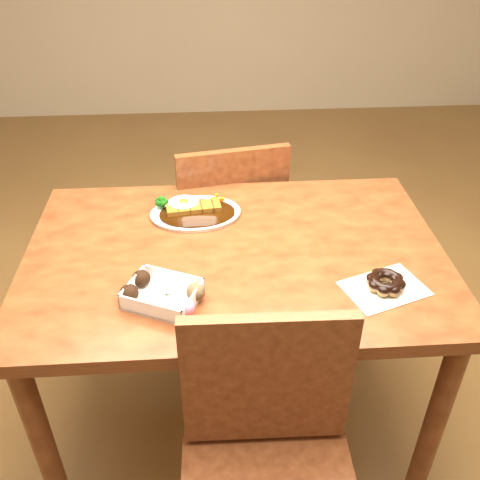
{
  "coord_description": "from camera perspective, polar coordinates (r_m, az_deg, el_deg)",
  "views": [
    {
      "loc": [
        -0.07,
        -1.24,
        1.65
      ],
      "look_at": [
        0.01,
        -0.03,
        0.81
      ],
      "focal_mm": 40.0,
      "sensor_mm": 36.0,
      "label": 1
    }
  ],
  "objects": [
    {
      "name": "chair_near",
      "position": [
        1.37,
        3.15,
        -23.93
      ],
      "size": [
        0.43,
        0.43,
        0.87
      ],
      "rotation": [
        0.0,
        0.0,
        -0.02
      ],
      "color": "#4D200F",
      "rests_on": "ground"
    },
    {
      "name": "katsu_curry_plate",
      "position": [
        1.69,
        -4.95,
        3.11
      ],
      "size": [
        0.29,
        0.21,
        0.06
      ],
      "rotation": [
        0.0,
        0.0,
        0.05
      ],
      "color": "white",
      "rests_on": "table"
    },
    {
      "name": "table",
      "position": [
        1.59,
        -0.5,
        -4.03
      ],
      "size": [
        1.2,
        0.8,
        0.75
      ],
      "color": "#4D200F",
      "rests_on": "ground"
    },
    {
      "name": "ground",
      "position": [
        2.07,
        -0.41,
        -18.24
      ],
      "size": [
        6.0,
        6.0,
        0.0
      ],
      "primitive_type": "plane",
      "color": "brown",
      "rests_on": "ground"
    },
    {
      "name": "donut_box",
      "position": [
        1.36,
        -8.26,
        -5.65
      ],
      "size": [
        0.21,
        0.19,
        0.05
      ],
      "rotation": [
        0.0,
        0.0,
        -0.42
      ],
      "color": "white",
      "rests_on": "table"
    },
    {
      "name": "pon_de_ring",
      "position": [
        1.44,
        15.26,
        -4.42
      ],
      "size": [
        0.24,
        0.2,
        0.04
      ],
      "rotation": [
        0.0,
        0.0,
        0.34
      ],
      "color": "silver",
      "rests_on": "table"
    },
    {
      "name": "chair_far",
      "position": [
        2.13,
        -1.4,
        1.39
      ],
      "size": [
        0.49,
        0.49,
        0.87
      ],
      "rotation": [
        0.0,
        0.0,
        3.31
      ],
      "color": "#4D200F",
      "rests_on": "ground"
    }
  ]
}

